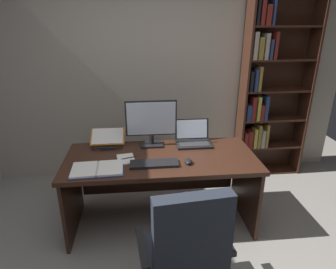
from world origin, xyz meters
TOP-DOWN VIEW (x-y plane):
  - wall_back at (0.00, 1.99)m, footprint 4.68×0.12m
  - desk at (-0.04, 0.92)m, footprint 1.76×0.79m
  - bookshelf at (1.35, 1.79)m, footprint 0.84×0.27m
  - office_chair at (0.05, -0.12)m, footprint 0.65×0.60m
  - monitor at (-0.12, 1.11)m, footprint 0.50×0.16m
  - laptop at (0.31, 1.11)m, footprint 0.35×0.28m
  - keyboard at (-0.12, 0.68)m, footprint 0.42×0.15m
  - computer_mouse at (0.18, 0.68)m, footprint 0.06×0.10m
  - reading_stand_with_book at (-0.56, 1.17)m, footprint 0.33×0.26m
  - open_binder at (-0.60, 0.63)m, footprint 0.45×0.30m
  - notepad at (-0.37, 0.81)m, footprint 0.18×0.23m
  - pen at (-0.35, 0.81)m, footprint 0.13×0.05m

SIDE VIEW (x-z plane):
  - office_chair at x=0.05m, z-range -0.08..0.92m
  - desk at x=-0.04m, z-range 0.17..0.90m
  - notepad at x=-0.37m, z-range 0.73..0.74m
  - open_binder at x=-0.60m, z-range 0.73..0.76m
  - keyboard at x=-0.12m, z-range 0.73..0.76m
  - pen at x=-0.35m, z-range 0.74..0.75m
  - computer_mouse at x=0.18m, z-range 0.73..0.77m
  - laptop at x=0.31m, z-range 0.67..0.90m
  - reading_stand_with_book at x=-0.56m, z-range 0.73..0.87m
  - monitor at x=-0.12m, z-range 0.74..1.20m
  - bookshelf at x=1.35m, z-range -0.01..2.21m
  - wall_back at x=0.00m, z-range 0.00..2.71m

